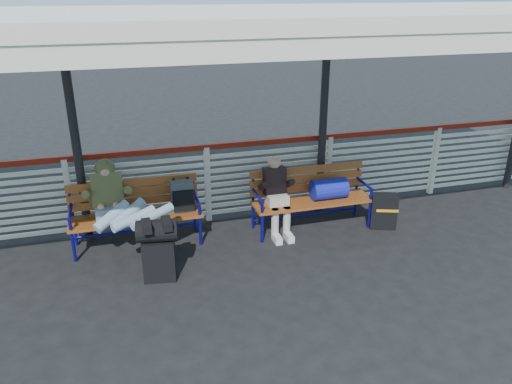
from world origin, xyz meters
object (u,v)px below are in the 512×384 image
object	(u,v)px
luggage_stack	(158,248)
suitcase_side	(383,211)
bench_left	(149,204)
bench_right	(318,191)
companion_person	(277,195)
traveler_man	(125,210)

from	to	relation	value
luggage_stack	suitcase_side	bearing A→B (deg)	17.92
luggage_stack	bench_left	bearing A→B (deg)	100.02
bench_right	companion_person	size ratio (longest dim) A/B	1.57
bench_right	companion_person	xyz separation A→B (m)	(-0.66, -0.02, 0.02)
luggage_stack	traveler_man	xyz separation A→B (m)	(-0.35, 0.69, 0.26)
bench_left	companion_person	distance (m)	1.84
companion_person	suitcase_side	bearing A→B (deg)	-10.54
bench_right	luggage_stack	bearing A→B (deg)	-161.21
bench_right	traveler_man	xyz separation A→B (m)	(-2.81, -0.15, 0.12)
suitcase_side	bench_right	bearing A→B (deg)	-178.68
bench_left	traveler_man	bearing A→B (deg)	-133.45
suitcase_side	luggage_stack	bearing A→B (deg)	-151.55
bench_right	suitcase_side	size ratio (longest dim) A/B	3.34
bench_right	traveler_man	world-z (taller)	traveler_man
luggage_stack	suitcase_side	world-z (taller)	luggage_stack
traveler_man	suitcase_side	distance (m)	3.78
traveler_man	bench_right	bearing A→B (deg)	3.11
luggage_stack	suitcase_side	xyz separation A→B (m)	(3.41, 0.53, -0.17)
luggage_stack	companion_person	world-z (taller)	companion_person
luggage_stack	bench_left	distance (m)	1.04
bench_left	suitcase_side	distance (m)	3.48
bench_left	traveler_man	world-z (taller)	traveler_man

